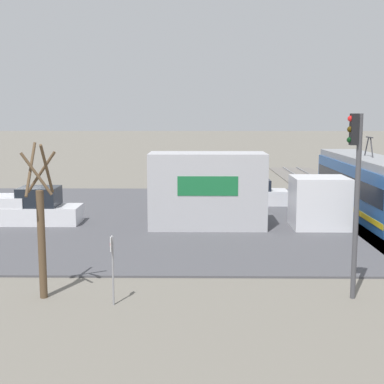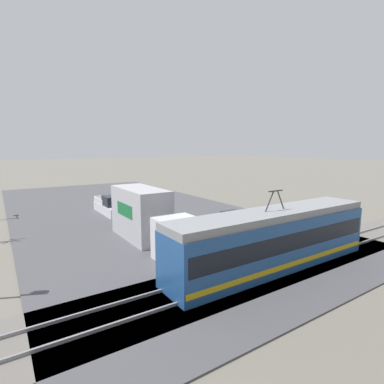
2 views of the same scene
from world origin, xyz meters
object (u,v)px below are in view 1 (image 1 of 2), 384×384
object	(u,v)px
traffic_light_pole	(355,182)
pickup_truck	(26,210)
street_tree	(41,229)
sedan_car_1	(251,194)
no_parking_sign	(112,263)
box_truck	(234,193)
light_rail_tram	(367,186)

from	to	relation	value
traffic_light_pole	pickup_truck	bearing A→B (deg)	-129.01
traffic_light_pole	street_tree	bearing A→B (deg)	-89.59
sedan_car_1	no_parking_sign	size ratio (longest dim) A/B	2.16
box_truck	street_tree	bearing A→B (deg)	-32.71
pickup_truck	traffic_light_pole	xyz separation A→B (m)	(11.24, 13.88, 2.91)
light_rail_tram	traffic_light_pole	xyz separation A→B (m)	(14.48, -4.97, 2.04)
pickup_truck	no_parking_sign	distance (m)	13.59
box_truck	pickup_truck	xyz separation A→B (m)	(-0.83, -10.88, -1.02)
light_rail_tram	no_parking_sign	distance (m)	19.59
light_rail_tram	street_tree	world-z (taller)	street_tree
pickup_truck	no_parking_sign	size ratio (longest dim) A/B	2.76
light_rail_tram	pickup_truck	size ratio (longest dim) A/B	2.31
box_truck	no_parking_sign	bearing A→B (deg)	-21.67
light_rail_tram	no_parking_sign	bearing A→B (deg)	-39.21
no_parking_sign	street_tree	bearing A→B (deg)	-105.25
light_rail_tram	pickup_truck	xyz separation A→B (m)	(3.24, -18.85, -0.87)
light_rail_tram	sedan_car_1	distance (m)	7.16
sedan_car_1	traffic_light_pole	bearing A→B (deg)	-175.15
light_rail_tram	no_parking_sign	world-z (taller)	light_rail_tram
box_truck	pickup_truck	world-z (taller)	box_truck
traffic_light_pole	street_tree	world-z (taller)	traffic_light_pole
box_truck	light_rail_tram	bearing A→B (deg)	117.06
no_parking_sign	box_truck	bearing A→B (deg)	158.33
light_rail_tram	box_truck	size ratio (longest dim) A/B	1.37
no_parking_sign	pickup_truck	bearing A→B (deg)	-151.57
pickup_truck	sedan_car_1	distance (m)	13.86
box_truck	sedan_car_1	bearing A→B (deg)	167.83
box_truck	no_parking_sign	distance (m)	11.96
box_truck	street_tree	size ratio (longest dim) A/B	2.03
box_truck	sedan_car_1	world-z (taller)	box_truck
light_rail_tram	sedan_car_1	bearing A→B (deg)	-114.74
light_rail_tram	box_truck	bearing A→B (deg)	-62.94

